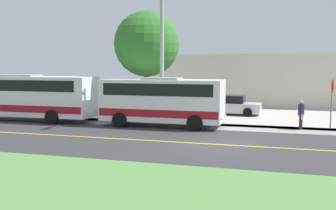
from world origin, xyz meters
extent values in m
plane|color=#548442|center=(0.00, 0.00, 0.00)|extent=(120.00, 120.00, 0.00)
cube|color=#333335|center=(0.00, 0.00, 0.00)|extent=(8.00, 100.00, 0.01)
cube|color=gray|center=(-5.20, 0.00, 0.00)|extent=(2.40, 100.00, 0.01)
cube|color=#B2ADA3|center=(-12.40, 3.00, 0.00)|extent=(14.00, 36.00, 0.01)
cube|color=gold|center=(0.00, 0.00, 0.01)|extent=(0.16, 100.00, 0.00)
cube|color=white|center=(-4.49, -4.04, 1.58)|extent=(2.38, 7.31, 2.47)
cube|color=maroon|center=(-4.49, -4.04, 0.90)|extent=(2.42, 7.16, 0.44)
cube|color=black|center=(-4.49, -4.04, 2.27)|extent=(2.42, 6.58, 0.70)
cube|color=gray|center=(-4.49, -4.04, 2.88)|extent=(1.43, 2.19, 0.12)
cylinder|color=black|center=(-5.68, -1.78, 0.45)|extent=(0.25, 0.90, 0.90)
cylinder|color=black|center=(-3.30, -1.78, 0.45)|extent=(0.25, 0.90, 0.90)
cylinder|color=black|center=(-5.68, -6.31, 0.45)|extent=(0.25, 0.90, 0.90)
cylinder|color=black|center=(-3.30, -6.31, 0.45)|extent=(0.25, 0.90, 0.90)
sphere|color=#F2EACC|center=(-5.14, -0.37, 0.70)|extent=(0.20, 0.20, 0.20)
sphere|color=#F2EACC|center=(-3.83, -0.37, 0.70)|extent=(0.20, 0.20, 0.20)
cube|color=white|center=(-4.48, -14.35, 1.64)|extent=(2.36, 11.24, 2.58)
cube|color=maroon|center=(-4.48, -14.35, 0.90)|extent=(2.40, 11.01, 0.44)
cube|color=black|center=(-4.48, -14.35, 2.38)|extent=(2.40, 10.11, 0.70)
cube|color=gray|center=(-4.48, -14.35, 2.99)|extent=(1.42, 3.37, 0.12)
cylinder|color=black|center=(-5.66, -10.87, 0.45)|extent=(0.25, 0.90, 0.90)
cylinder|color=black|center=(-3.30, -10.87, 0.45)|extent=(0.25, 0.90, 0.90)
sphere|color=#F2EACC|center=(-5.13, -8.71, 0.70)|extent=(0.20, 0.20, 0.20)
sphere|color=#F2EACC|center=(-3.83, -8.71, 0.70)|extent=(0.20, 0.20, 0.20)
cylinder|color=#4C1919|center=(-5.73, 3.96, 0.40)|extent=(0.18, 0.18, 0.80)
cylinder|color=#4C1919|center=(-5.53, 3.96, 0.40)|extent=(0.18, 0.18, 0.80)
cylinder|color=#1E2347|center=(-5.63, 3.96, 1.12)|extent=(0.34, 0.34, 0.64)
sphere|color=tan|center=(-5.63, 3.96, 1.55)|extent=(0.22, 0.22, 0.22)
cylinder|color=#1E2347|center=(-5.81, 3.96, 1.15)|extent=(0.27, 0.10, 0.58)
cube|color=white|center=(-5.89, 4.01, 0.74)|extent=(0.20, 0.12, 0.28)
cylinder|color=#1E2347|center=(-5.45, 3.96, 1.15)|extent=(0.27, 0.10, 0.58)
cube|color=beige|center=(-5.37, 4.01, 0.74)|extent=(0.20, 0.12, 0.28)
cylinder|color=slate|center=(-6.10, 5.62, 1.10)|extent=(0.07, 0.07, 2.20)
cylinder|color=red|center=(-6.10, 5.64, 2.50)|extent=(0.76, 0.03, 0.76)
cylinder|color=#9E9EA3|center=(-5.00, -4.20, 3.92)|extent=(0.24, 0.24, 7.84)
cube|color=silver|center=(-11.15, -0.69, 0.53)|extent=(2.01, 4.48, 0.70)
cube|color=black|center=(-11.16, -0.89, 1.17)|extent=(1.64, 2.49, 0.57)
cylinder|color=black|center=(-11.99, 0.71, 0.32)|extent=(0.25, 0.65, 0.64)
cylinder|color=black|center=(-10.19, 0.63, 0.32)|extent=(0.25, 0.65, 0.64)
cylinder|color=black|center=(-12.12, -2.01, 0.32)|extent=(0.25, 0.65, 0.64)
cylinder|color=black|center=(-10.32, -2.10, 0.32)|extent=(0.25, 0.65, 0.64)
cylinder|color=#4C3826|center=(-7.40, -6.02, 1.72)|extent=(0.36, 0.36, 3.44)
sphere|color=#2D6B28|center=(-7.40, -6.02, 5.10)|extent=(4.44, 4.44, 4.44)
cube|color=beige|center=(-21.40, 2.01, 2.32)|extent=(10.00, 21.20, 4.65)
camera|label=1|loc=(17.31, 2.54, 3.67)|focal=40.64mm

